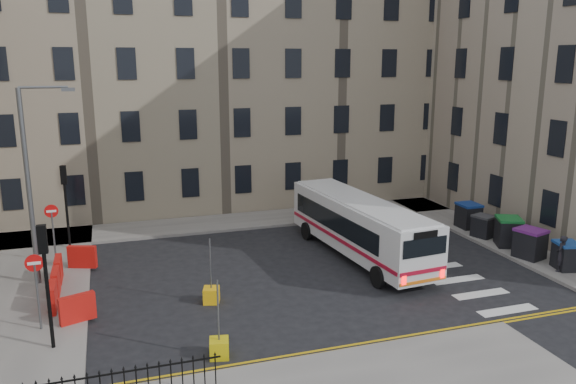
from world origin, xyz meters
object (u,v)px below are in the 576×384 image
wheelie_bin_c (508,231)px  wheelie_bin_e (468,215)px  bus (359,225)px  bollard_chevron (219,348)px  wheelie_bin_a (567,256)px  wheelie_bin_d (483,226)px  pedestrian (561,254)px  bollard_yellow (211,295)px  streetlamp (28,185)px  wheelie_bin_b (530,243)px

wheelie_bin_c → wheelie_bin_e: size_ratio=1.22×
bus → bollard_chevron: 10.95m
bollard_chevron → wheelie_bin_e: bearing=30.4°
wheelie_bin_a → wheelie_bin_d: bearing=110.1°
bus → bollard_chevron: (-8.16, -7.18, -1.29)m
wheelie_bin_c → pedestrian: pedestrian is taller
wheelie_bin_a → bollard_yellow: wheelie_bin_a is taller
bus → bollard_yellow: (-7.64, -3.01, -1.29)m
bus → pedestrian: bearing=-38.1°
streetlamp → wheelie_bin_b: bearing=-10.0°
wheelie_bin_b → wheelie_bin_c: size_ratio=0.91×
wheelie_bin_d → streetlamp: bearing=159.4°
bus → pedestrian: size_ratio=6.35×
bollard_chevron → bus: bearing=41.3°
bus → streetlamp: bearing=171.7°
wheelie_bin_c → wheelie_bin_d: (-0.25, 1.60, -0.15)m
wheelie_bin_a → bollard_yellow: bearing=-172.2°
wheelie_bin_d → bollard_yellow: bearing=173.4°
wheelie_bin_a → bollard_chevron: size_ratio=2.18×
wheelie_bin_b → bollard_yellow: (-15.02, -0.04, -0.55)m
wheelie_bin_d → wheelie_bin_e: bearing=61.4°
bus → wheelie_bin_d: 7.41m
bollard_chevron → wheelie_bin_c: bearing=20.8°
pedestrian → bus: bearing=-63.3°
bollard_yellow → streetlamp: bearing=149.7°
wheelie_bin_c → wheelie_bin_e: bearing=114.8°
wheelie_bin_a → pedestrian: 0.54m
wheelie_bin_c → pedestrian: (-0.19, -3.65, 0.09)m
wheelie_bin_a → wheelie_bin_d: wheelie_bin_a is taller
wheelie_bin_a → bollard_chevron: bearing=-157.2°
wheelie_bin_c → bollard_yellow: size_ratio=2.77×
bollard_chevron → pedestrian: bearing=8.6°
bollard_chevron → bollard_yellow: bearing=82.9°
bus → bollard_yellow: bearing=-163.5°
streetlamp → pedestrian: 22.58m
streetlamp → wheelie_bin_d: streetlamp is taller
streetlamp → pedestrian: bearing=-14.6°
pedestrian → bollard_yellow: 15.18m
pedestrian → wheelie_bin_e: bearing=-121.9°
wheelie_bin_d → pedestrian: pedestrian is taller
wheelie_bin_e → wheelie_bin_b: bearing=-91.6°
pedestrian → streetlamp: bearing=-44.9°
streetlamp → pedestrian: (21.60, -5.65, -3.37)m
wheelie_bin_a → wheelie_bin_e: size_ratio=0.96×
streetlamp → bollard_chevron: size_ratio=13.57×
streetlamp → bollard_yellow: (6.54, -3.83, -4.04)m
wheelie_bin_d → pedestrian: (0.07, -5.24, 0.23)m
wheelie_bin_d → wheelie_bin_e: (0.27, 1.68, 0.11)m
bus → wheelie_bin_c: bearing=-13.8°
wheelie_bin_c → pedestrian: size_ratio=1.02×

